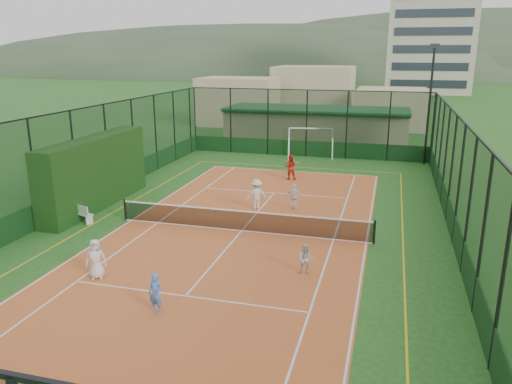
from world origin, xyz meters
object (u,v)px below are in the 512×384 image
futsal_goal_far (310,143)px  child_near_right (306,259)px  child_near_mid (156,294)px  floodlight_ne (429,106)px  white_bench (79,212)px  clubhouse (316,126)px  child_near_left (96,259)px  apartment_tower (433,10)px  child_far_right (294,196)px  child_far_back (291,164)px  child_far_left (257,194)px  coach (290,167)px

futsal_goal_far → child_near_right: size_ratio=2.89×
child_near_right → child_near_mid: bearing=-138.0°
floodlight_ne → futsal_goal_far: (-8.26, 0.35, -3.05)m
floodlight_ne → white_bench: floodlight_ne is taller
clubhouse → futsal_goal_far: clubhouse is taller
child_near_left → child_near_mid: bearing=-53.4°
apartment_tower → child_near_mid: (-12.44, -89.63, -14.34)m
floodlight_ne → clubhouse: 10.47m
futsal_goal_far → child_far_right: futsal_goal_far is taller
floodlight_ne → futsal_goal_far: bearing=177.6°
floodlight_ne → child_far_back: 10.67m
child_near_left → child_near_mid: (3.15, -1.70, -0.07)m
white_bench → futsal_goal_far: bearing=84.5°
floodlight_ne → child_near_right: (-5.07, -20.28, -3.54)m
futsal_goal_far → child_far_left: size_ratio=2.16×
floodlight_ne → child_near_mid: bearing=-110.5°
child_near_right → coach: coach is taller
floodlight_ne → child_near_mid: (-9.04, -24.23, -3.47)m
apartment_tower → child_near_right: (-8.47, -85.68, -14.41)m
child_near_mid → child_far_back: 19.05m
clubhouse → apartment_tower: size_ratio=0.51×
child_near_mid → apartment_tower: bearing=88.9°
apartment_tower → child_near_right: 87.30m
white_bench → child_far_right: size_ratio=1.24×
child_near_right → apartment_tower: bearing=81.5°
child_near_mid → child_far_right: 11.59m
child_near_right → child_far_left: 7.88m
child_near_mid → child_near_right: (3.96, 3.95, -0.07)m
coach → child_far_left: bearing=74.5°
coach → floodlight_ne: bearing=-152.1°
child_near_right → white_bench: bearing=162.5°
white_bench → child_far_left: bearing=47.0°
child_near_mid → child_far_right: (2.09, 11.40, 0.02)m
coach → child_far_back: bearing=-92.0°
futsal_goal_far → child_near_right: futsal_goal_far is taller
child_near_left → child_far_right: bearing=36.6°
clubhouse → coach: (0.25, -12.29, -0.77)m
child_far_right → child_far_left: bearing=22.4°
child_near_left → floodlight_ne: bearing=36.6°
apartment_tower → futsal_goal_far: 67.53m
clubhouse → child_near_mid: bearing=-90.8°
futsal_goal_far → child_near_mid: size_ratio=2.58×
apartment_tower → child_near_right: apartment_tower is taller
child_far_left → white_bench: bearing=4.6°
coach → child_near_right: bearing=92.1°
apartment_tower → child_near_left: apartment_tower is taller
child_near_left → child_far_back: (3.54, 17.34, -0.11)m
clubhouse → child_far_right: (1.65, -18.23, -0.90)m
clubhouse → child_far_right: clubhouse is taller
clubhouse → child_far_left: clubhouse is taller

